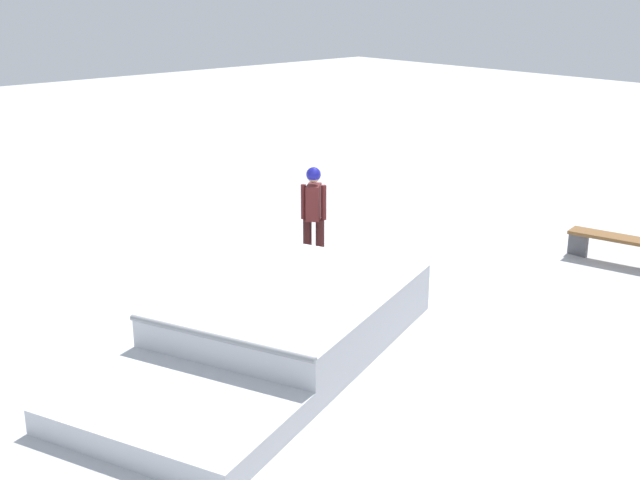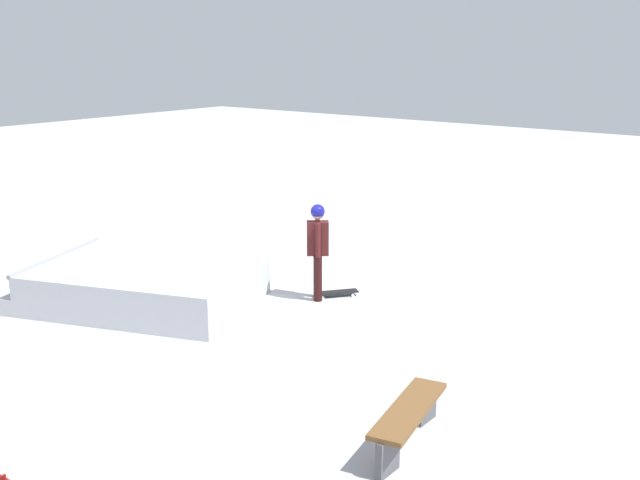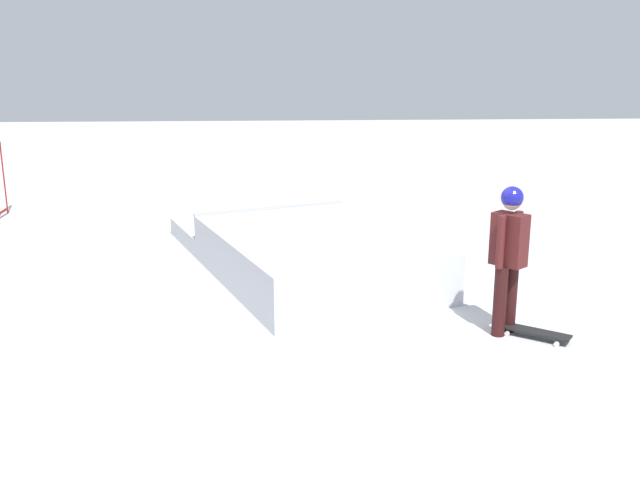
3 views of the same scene
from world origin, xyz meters
TOP-DOWN VIEW (x-y plane):
  - ground_plane at (0.00, 0.00)m, footprint 60.00×60.00m
  - skate_ramp at (1.91, 0.73)m, footprint 5.97×4.30m
  - skater at (-0.72, -1.49)m, footprint 0.43×0.41m
  - skateboard at (-0.91, -1.79)m, footprint 0.65×0.76m
  - park_bench at (-4.71, 1.96)m, footprint 0.72×1.65m

SIDE VIEW (x-z plane):
  - ground_plane at x=0.00m, z-range 0.00..0.00m
  - skateboard at x=-0.91m, z-range 0.03..0.12m
  - skate_ramp at x=1.91m, z-range -0.05..0.69m
  - park_bench at x=-4.71m, z-range 0.12..0.60m
  - skater at x=-0.72m, z-range 0.14..1.87m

